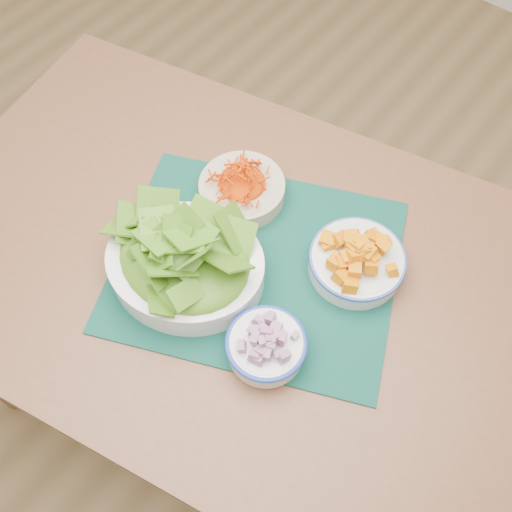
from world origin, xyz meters
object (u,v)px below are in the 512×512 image
(table, at_px, (223,280))
(lettuce_bowl, at_px, (184,257))
(placemat, at_px, (256,265))
(onion_bowl, at_px, (266,344))
(squash_bowl, at_px, (358,257))
(carrot_bowl, at_px, (242,186))

(table, relative_size, lettuce_bowl, 3.81)
(placemat, distance_m, onion_bowl, 0.18)
(squash_bowl, xyz_separation_m, onion_bowl, (-0.03, -0.23, -0.01))
(placemat, height_order, lettuce_bowl, lettuce_bowl)
(placemat, bearing_deg, lettuce_bowl, -154.91)
(squash_bowl, distance_m, onion_bowl, 0.23)
(lettuce_bowl, bearing_deg, squash_bowl, 20.00)
(placemat, xyz_separation_m, carrot_bowl, (-0.12, 0.11, 0.03))
(carrot_bowl, bearing_deg, placemat, -41.52)
(squash_bowl, height_order, lettuce_bowl, lettuce_bowl)
(carrot_bowl, distance_m, onion_bowl, 0.34)
(placemat, xyz_separation_m, squash_bowl, (0.15, 0.11, 0.04))
(placemat, height_order, onion_bowl, onion_bowl)
(placemat, distance_m, lettuce_bowl, 0.15)
(squash_bowl, bearing_deg, placemat, -144.40)
(carrot_bowl, bearing_deg, lettuce_bowl, -79.79)
(table, height_order, lettuce_bowl, lettuce_bowl)
(onion_bowl, bearing_deg, placemat, 134.15)
(table, relative_size, carrot_bowl, 7.46)
(carrot_bowl, xyz_separation_m, squash_bowl, (0.27, 0.00, 0.01))
(placemat, height_order, carrot_bowl, carrot_bowl)
(placemat, xyz_separation_m, onion_bowl, (0.12, -0.13, 0.04))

